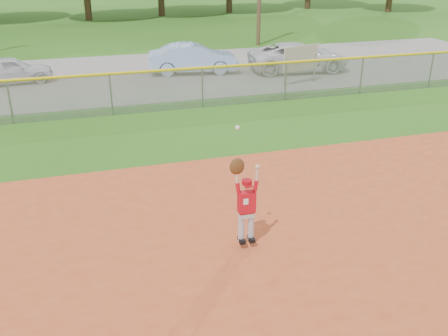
# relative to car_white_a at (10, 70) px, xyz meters

# --- Properties ---
(ground) EXTENTS (120.00, 120.00, 0.00)m
(ground) POSITION_rel_car_white_a_xyz_m (3.83, -15.86, -0.63)
(ground) COLOR #2C6216
(ground) RESTS_ON ground
(parking_strip) EXTENTS (44.00, 10.00, 0.03)m
(parking_strip) POSITION_rel_car_white_a_xyz_m (3.83, 0.14, -0.61)
(parking_strip) COLOR gray
(parking_strip) RESTS_ON ground
(car_white_a) EXTENTS (3.68, 1.92, 1.19)m
(car_white_a) POSITION_rel_car_white_a_xyz_m (0.00, 0.00, 0.00)
(car_white_a) COLOR silver
(car_white_a) RESTS_ON parking_strip
(car_blue) EXTENTS (4.37, 2.11, 1.38)m
(car_blue) POSITION_rel_car_white_a_xyz_m (8.15, -0.31, 0.09)
(car_blue) COLOR #9ABDE7
(car_blue) RESTS_ON parking_strip
(car_white_b) EXTENTS (5.03, 2.74, 1.34)m
(car_white_b) POSITION_rel_car_white_a_xyz_m (13.11, -1.36, 0.07)
(car_white_b) COLOR silver
(car_white_b) RESTS_ON parking_strip
(sponsor_sign) EXTENTS (1.84, 0.64, 1.70)m
(sponsor_sign) POSITION_rel_car_white_a_xyz_m (12.07, -3.78, 0.50)
(sponsor_sign) COLOR gray
(sponsor_sign) RESTS_ON ground
(outfield_fence) EXTENTS (40.06, 0.10, 1.55)m
(outfield_fence) POSITION_rel_car_white_a_xyz_m (3.83, -5.86, 0.25)
(outfield_fence) COLOR gray
(outfield_fence) RESTS_ON ground
(ballplayer) EXTENTS (0.59, 0.26, 2.43)m
(ballplayer) POSITION_rel_car_white_a_xyz_m (5.53, -15.41, 0.42)
(ballplayer) COLOR silver
(ballplayer) RESTS_ON ground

